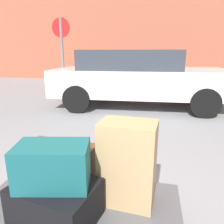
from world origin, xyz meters
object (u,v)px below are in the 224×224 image
Objects in this scene: parked_car at (137,77)px; no_parking_sign at (62,51)px; suitcase_black_stacked_top at (56,202)px; duffel_bag_brown_front_left at (58,169)px; suitcase_tan_rear_left at (127,163)px; bollard_kerb_near at (204,81)px; luggage_cart at (80,213)px; duffel_bag_teal_topmost_pile at (53,165)px.

no_parking_sign is at bearing 179.34° from parked_car.
suitcase_black_stacked_top is 0.92× the size of duffel_bag_brown_front_left.
bollard_kerb_near is (1.91, 6.92, -0.27)m from suitcase_tan_rear_left.
luggage_cart is at bearing -90.52° from parked_car.
suitcase_black_stacked_top is 0.22× the size of no_parking_sign.
suitcase_tan_rear_left is 0.27× the size of no_parking_sign.
bollard_kerb_near is (2.33, 7.19, -0.36)m from duffel_bag_teal_topmost_pile.
bollard_kerb_near is at bearing 80.21° from suitcase_tan_rear_left.
duffel_bag_brown_front_left is 0.24× the size of no_parking_sign.
duffel_bag_teal_topmost_pile is at bearing -77.56° from suitcase_black_stacked_top.
suitcase_black_stacked_top is at bearing -107.92° from bollard_kerb_near.
suitcase_tan_rear_left is 0.14× the size of parked_car.
parked_car is (0.26, 4.22, 0.25)m from duffel_bag_brown_front_left.
parked_car is at bearing 77.42° from duffel_bag_teal_topmost_pile.
duffel_bag_brown_front_left is at bearing 124.71° from suitcase_black_stacked_top.
duffel_bag_brown_front_left is at bearing -109.61° from bollard_kerb_near.
parked_car is 5.92× the size of bollard_kerb_near.
bollard_kerb_near is (2.23, 7.04, 0.10)m from luggage_cart.
duffel_bag_brown_front_left is 4.68m from no_parking_sign.
no_parking_sign is (-1.88, 4.55, 0.66)m from duffel_bag_teal_topmost_pile.
luggage_cart is at bearing 71.43° from suitcase_black_stacked_top.
luggage_cart is 2.35× the size of suitcase_tan_rear_left.
no_parking_sign reaches higher than duffel_bag_brown_front_left.
duffel_bag_brown_front_left is (-0.54, 0.04, -0.12)m from suitcase_tan_rear_left.
suitcase_black_stacked_top is 0.26m from duffel_bag_teal_topmost_pile.
bollard_kerb_near reaches higher than luggage_cart.
suitcase_black_stacked_top is 1.18× the size of duffel_bag_teal_topmost_pile.
no_parking_sign is at bearing 119.36° from duffel_bag_brown_front_left.
parked_car is (-0.28, 4.26, 0.12)m from suitcase_tan_rear_left.
duffel_bag_brown_front_left is 1.27× the size of duffel_bag_teal_topmost_pile.
luggage_cart is at bearing -65.80° from no_parking_sign.
duffel_bag_teal_topmost_pile is (0.13, -0.31, 0.21)m from duffel_bag_brown_front_left.
parked_car is 3.47m from bollard_kerb_near.
no_parking_sign is at bearing -147.94° from bollard_kerb_near.
suitcase_tan_rear_left is 0.50m from duffel_bag_teal_topmost_pile.
bollard_kerb_near is (2.19, 2.66, -0.39)m from parked_car.
duffel_bag_teal_topmost_pile is at bearing -107.92° from bollard_kerb_near.
suitcase_black_stacked_top is at bearing -121.00° from luggage_cart.
duffel_bag_teal_topmost_pile is at bearing -60.84° from duffel_bag_brown_front_left.
suitcase_tan_rear_left reaches higher than suitcase_black_stacked_top.
suitcase_tan_rear_left is 1.40× the size of duffel_bag_teal_topmost_pile.
luggage_cart is 4.95m from no_parking_sign.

